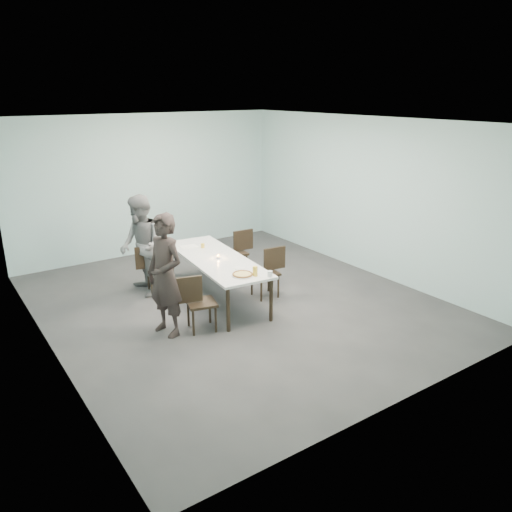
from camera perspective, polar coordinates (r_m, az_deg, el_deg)
ground at (r=8.57m, az=-2.28°, el=-5.30°), size 7.00×7.00×0.00m
room_shell at (r=7.98m, az=-2.47°, el=8.13°), size 6.02×7.02×3.01m
table at (r=8.50m, az=-4.57°, el=-0.54°), size 1.15×2.68×0.75m
chair_near_left at (r=7.48m, az=-6.88°, el=-4.93°), size 0.65×0.51×0.87m
chair_far_left at (r=9.00m, az=-11.57°, el=-1.08°), size 0.65×0.50×0.87m
chair_near_right at (r=8.67m, az=1.50°, el=-1.44°), size 0.63×0.46×0.87m
chair_far_right at (r=9.73m, az=-2.03°, el=0.80°), size 0.63×0.45×0.87m
diner_near at (r=7.30m, az=-10.34°, el=-2.20°), size 0.59×0.76×1.83m
diner_far at (r=8.86m, az=-12.97°, el=1.13°), size 0.74×0.91×1.77m
pizza at (r=7.64m, az=-1.54°, el=-2.12°), size 0.34×0.34×0.04m
side_plate at (r=7.96m, az=-1.93°, el=-1.36°), size 0.18×0.18×0.01m
beer_glass at (r=7.60m, az=-0.10°, el=-1.75°), size 0.08×0.08×0.15m
water_tumbler at (r=7.58m, az=1.60°, el=-2.06°), size 0.08×0.08×0.09m
tealight at (r=8.43m, az=-4.35°, el=-0.16°), size 0.06×0.06×0.05m
amber_tumbler at (r=9.02m, az=-6.11°, el=1.18°), size 0.07×0.07×0.08m
menu at (r=9.13m, az=-7.69°, el=1.09°), size 0.32×0.25×0.01m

